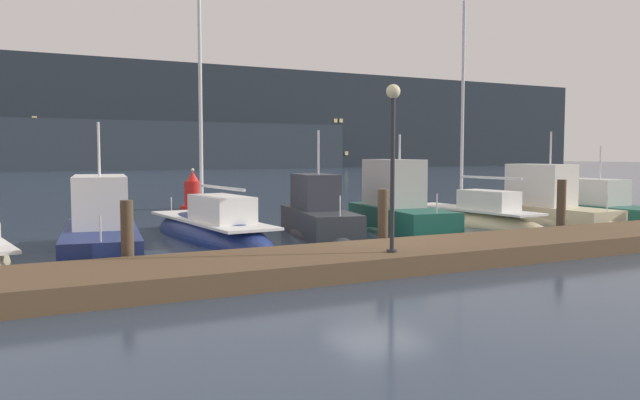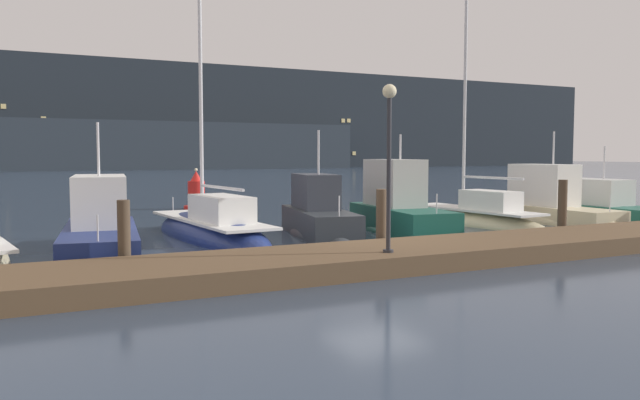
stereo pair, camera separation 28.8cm
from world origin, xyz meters
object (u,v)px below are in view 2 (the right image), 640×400
object	(u,v)px
motorboat_berth_3	(100,239)
motorboat_berth_5	(319,225)
motorboat_berth_8	(552,213)
motorboat_berth_9	(603,212)
sailboat_berth_4	(211,234)
motorboat_berth_6	(399,216)
channel_buoy	(196,194)
dock_lamppost	(389,140)
sailboat_berth_7	(475,220)

from	to	relation	value
motorboat_berth_3	motorboat_berth_5	world-z (taller)	motorboat_berth_3
motorboat_berth_8	motorboat_berth_5	bearing A→B (deg)	178.39
motorboat_berth_8	motorboat_berth_9	size ratio (longest dim) A/B	0.88
sailboat_berth_4	motorboat_berth_6	distance (m)	6.44
channel_buoy	dock_lamppost	bearing A→B (deg)	-91.20
motorboat_berth_3	dock_lamppost	size ratio (longest dim) A/B	1.84
motorboat_berth_8	sailboat_berth_4	bearing A→B (deg)	174.75
motorboat_berth_3	dock_lamppost	xyz separation A→B (m)	(5.52, -5.80, 2.61)
sailboat_berth_4	channel_buoy	distance (m)	11.22
motorboat_berth_6	motorboat_berth_9	bearing A→B (deg)	0.84
motorboat_berth_6	sailboat_berth_7	bearing A→B (deg)	10.42
channel_buoy	dock_lamppost	size ratio (longest dim) A/B	0.53
motorboat_berth_3	channel_buoy	distance (m)	13.78
motorboat_berth_8	channel_buoy	size ratio (longest dim) A/B	3.03
sailboat_berth_7	channel_buoy	world-z (taller)	sailboat_berth_7
motorboat_berth_3	dock_lamppost	bearing A→B (deg)	-46.39
motorboat_berth_6	dock_lamppost	world-z (taller)	dock_lamppost
motorboat_berth_9	motorboat_berth_3	bearing A→B (deg)	-178.73
motorboat_berth_3	sailboat_berth_7	distance (m)	13.73
motorboat_berth_5	motorboat_berth_8	size ratio (longest dim) A/B	0.91
sailboat_berth_7	motorboat_berth_9	xyz separation A→B (m)	(6.29, -0.57, 0.09)
motorboat_berth_3	motorboat_berth_6	xyz separation A→B (m)	(9.80, 0.29, 0.16)
sailboat_berth_4	channel_buoy	bearing A→B (deg)	77.57
motorboat_berth_9	channel_buoy	xyz separation A→B (m)	(-14.07, 12.00, 0.50)
motorboat_berth_6	motorboat_berth_9	distance (m)	10.18
sailboat_berth_7	motorboat_berth_8	xyz separation A→B (m)	(3.20, -0.74, 0.21)
motorboat_berth_3	motorboat_berth_9	world-z (taller)	motorboat_berth_3
motorboat_berth_8	channel_buoy	bearing A→B (deg)	132.06
motorboat_berth_3	motorboat_berth_6	world-z (taller)	motorboat_berth_3
sailboat_berth_4	dock_lamppost	bearing A→B (deg)	-74.46
motorboat_berth_8	motorboat_berth_9	xyz separation A→B (m)	(3.09, 0.17, -0.12)
sailboat_berth_7	channel_buoy	distance (m)	13.85
motorboat_berth_9	dock_lamppost	distance (m)	15.98
sailboat_berth_4	channel_buoy	size ratio (longest dim) A/B	5.53
motorboat_berth_9	sailboat_berth_7	bearing A→B (deg)	174.86
motorboat_berth_3	motorboat_berth_5	bearing A→B (deg)	4.65
motorboat_berth_5	channel_buoy	distance (m)	11.93
motorboat_berth_8	motorboat_berth_9	world-z (taller)	motorboat_berth_8
sailboat_berth_7	motorboat_berth_3	bearing A→B (deg)	-175.79
sailboat_berth_7	motorboat_berth_8	size ratio (longest dim) A/B	1.50
sailboat_berth_7	motorboat_berth_8	world-z (taller)	sailboat_berth_7
motorboat_berth_3	motorboat_berth_6	distance (m)	9.81
motorboat_berth_5	motorboat_berth_8	bearing A→B (deg)	-1.61
sailboat_berth_4	sailboat_berth_7	size ratio (longest dim) A/B	1.21
motorboat_berth_3	sailboat_berth_4	size ratio (longest dim) A/B	0.63
motorboat_berth_6	channel_buoy	xyz separation A→B (m)	(-3.89, 12.15, 0.21)
motorboat_berth_5	motorboat_berth_6	distance (m)	2.97
motorboat_berth_8	dock_lamppost	distance (m)	13.15
channel_buoy	dock_lamppost	world-z (taller)	dock_lamppost
sailboat_berth_7	channel_buoy	bearing A→B (deg)	124.23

